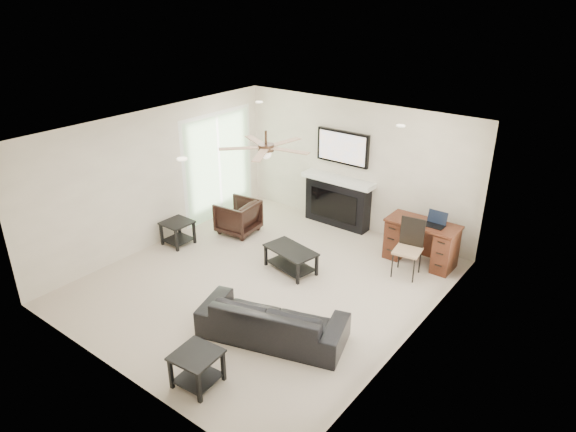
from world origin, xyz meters
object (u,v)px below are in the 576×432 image
Objects in this scene: fireplace_unit at (338,180)px; desk at (421,243)px; coffee_table at (291,260)px; sofa at (272,319)px; armchair at (238,217)px.

fireplace_unit is 1.57× the size of desk.
coffee_table is 2.18m from fireplace_unit.
fireplace_unit is at bearing -87.69° from sofa.
sofa is 2.22× the size of coffee_table.
armchair is 0.80× the size of coffee_table.
armchair reaches higher than sofa.
armchair is at bearing -56.67° from sofa.
sofa is at bearing -70.60° from fireplace_unit.
sofa is 3.27m from desk.
desk reaches higher than sofa.
coffee_table is 0.47× the size of fireplace_unit.
fireplace_unit is at bearing 112.08° from coffee_table.
coffee_table is at bearing -77.73° from sofa.
sofa is 3.89m from fireplace_unit.
sofa is 2.79× the size of armchair.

